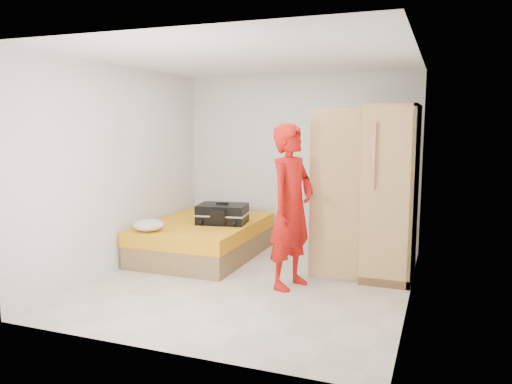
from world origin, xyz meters
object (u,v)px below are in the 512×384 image
at_px(bed, 204,238).
at_px(round_cushion, 149,225).
at_px(wardrobe, 387,195).
at_px(suitcase, 222,214).
at_px(person, 291,207).

bearing_deg(bed, round_cushion, -115.34).
relative_size(wardrobe, suitcase, 2.82).
xyz_separation_m(person, round_cushion, (-1.92, 0.04, -0.36)).
relative_size(person, round_cushion, 4.75).
relative_size(bed, suitcase, 2.71).
xyz_separation_m(bed, wardrobe, (2.50, 0.03, 0.75)).
bearing_deg(round_cushion, suitcase, 49.21).
height_order(person, round_cushion, person).
bearing_deg(person, suitcase, 73.56).
bearing_deg(person, wardrobe, -30.39).
bearing_deg(wardrobe, round_cushion, -163.79).
xyz_separation_m(bed, suitcase, (0.30, -0.02, 0.38)).
bearing_deg(round_cushion, bed, 64.66).
bearing_deg(round_cushion, person, -1.17).
distance_m(bed, person, 1.88).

